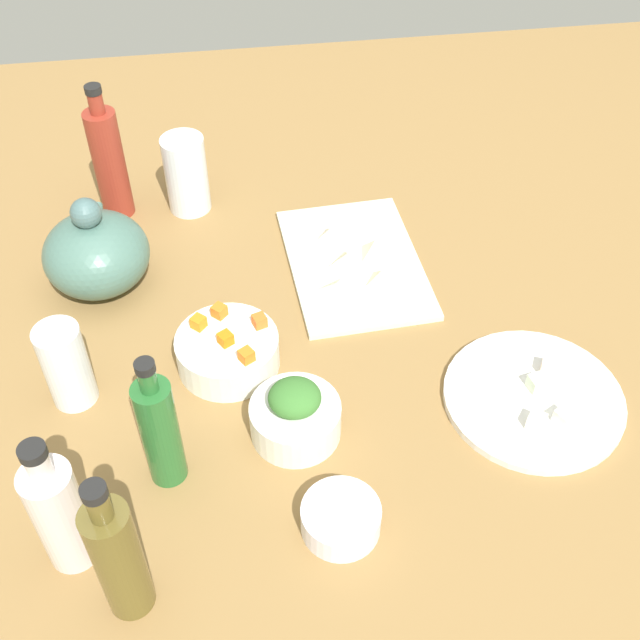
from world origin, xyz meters
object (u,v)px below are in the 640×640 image
Objects in this scene: bowl_small_side at (341,519)px; drinking_glass_1 at (186,174)px; teapot at (96,253)px; bottle_1 at (118,558)px; plate_tofu at (533,398)px; bowl_carrots at (228,351)px; cutting_board at (354,263)px; bottle_0 at (59,513)px; drinking_glass_0 at (66,365)px; bottle_2 at (109,162)px; bottle_3 at (160,430)px; bowl_greens at (295,419)px.

drinking_glass_1 reaches higher than bowl_small_side.
teapot is 0.79× the size of bottle_1.
bowl_small_side reaches higher than plate_tofu.
bowl_carrots is at bearing -173.43° from drinking_glass_1.
bottle_0 is (-45.90, 41.62, 8.09)cm from cutting_board.
teapot is at bearing -1.34° from bottle_0.
cutting_board is 1.47× the size of bottle_0.
cutting_board is 1.34× the size of bottle_1.
bottle_0 reaches higher than bowl_small_side.
drinking_glass_0 is at bearing 52.55° from bowl_small_side.
cutting_board is 2.34× the size of drinking_glass_0.
bowl_small_side is 73.62cm from bottle_2.
drinking_glass_0 is (14.55, 12.74, -2.41)cm from bottle_3.
drinking_glass_0 is at bearing 15.16° from bottle_1.
bowl_small_side is 57.61cm from teapot.
plate_tofu is (-31.61, -19.63, 0.10)cm from cutting_board.
bottle_3 is at bearing 95.32° from plate_tofu.
drinking_glass_0 is at bearing 157.57° from drinking_glass_1.
drinking_glass_1 is (41.41, -17.10, 0.42)cm from drinking_glass_0.
bottle_3 is 1.62× the size of drinking_glass_0.
plate_tofu is at bearing -138.27° from drinking_glass_1.
bottle_1 is at bearing -135.46° from bottle_0.
drinking_glass_1 is (55.96, -4.35, -1.99)cm from bottle_3.
drinking_glass_1 is (-0.44, -12.46, -3.47)cm from bottle_2.
bottle_2 reaches higher than bottle_3.
bowl_greens is 43.22cm from teapot.
bottle_1 is at bearing 134.33° from bowl_greens.
bowl_small_side is at bearing 117.75° from plate_tofu.
bowl_carrots is at bearing 22.33° from bowl_small_side.
bottle_1 is 32.38cm from drinking_glass_0.
bowl_carrots is (13.52, 8.10, -0.05)cm from bowl_greens.
bottle_2 is at bearing -5.91° from teapot.
teapot is 54.71cm from bottle_1.
drinking_glass_1 is (72.53, -8.66, -2.62)cm from bottle_1.
plate_tofu is at bearing -76.86° from bottle_0.
bowl_greens is (-0.55, 33.23, 2.04)cm from plate_tofu.
bottle_2 reaches higher than teapot.
bottle_2 is (52.28, 24.97, 7.77)cm from bowl_greens.
bottle_1 is (-54.31, -5.72, 3.21)cm from teapot.
bowl_carrots is 1.52× the size of bowl_small_side.
drinking_glass_0 is at bearing 3.78° from bottle_0.
teapot is (20.10, 18.80, 3.76)cm from bowl_carrots.
bottle_1 is (-20.69, 21.18, 6.92)cm from bowl_greens.
bottle_3 is at bearing -14.57° from bottle_1.
bowl_greens is 0.53× the size of bottle_1.
cutting_board is 3.15× the size of bowl_small_side.
bottle_1 is 0.93× the size of bottle_2.
bottle_2 is 42.28cm from drinking_glass_0.
bottle_0 is 24.32cm from drinking_glass_0.
cutting_board is at bearing -42.20° from bottle_0.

